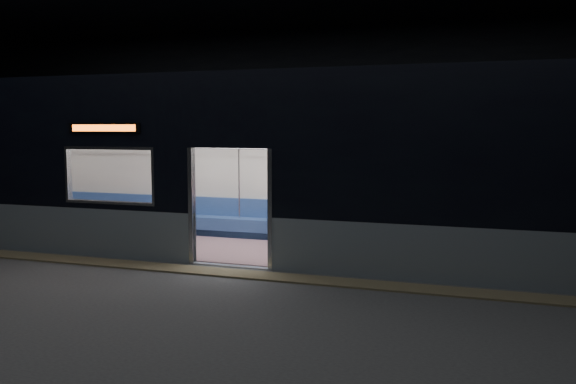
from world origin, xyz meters
The scene contains 7 objects.
station_floor centered at (0.00, 0.00, -0.01)m, with size 24.00×14.00×0.01m, color #47494C.
station_envelope centered at (0.00, 0.00, 3.66)m, with size 24.00×14.00×5.00m.
tactile_strip centered at (0.00, 0.55, 0.01)m, with size 22.80×0.50×0.03m, color #8C7F59.
metro_car centered at (0.00, 2.54, 1.85)m, with size 18.00×3.04×3.35m.
passenger centered at (0.19, 3.55, 0.79)m, with size 0.41×0.69×1.36m.
handbag centered at (0.22, 3.33, 0.67)m, with size 0.25×0.21×0.12m, color black.
transit_map centered at (1.04, 3.85, 1.49)m, with size 1.05×0.03×0.68m, color white.
Camera 1 is at (4.27, -8.42, 2.39)m, focal length 38.00 mm.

